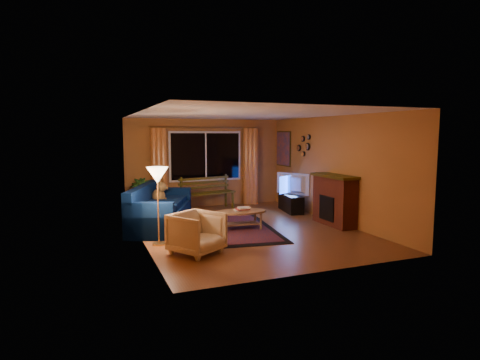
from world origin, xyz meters
name	(u,v)px	position (x,y,z in m)	size (l,w,h in m)	color
floor	(245,229)	(0.00, 0.00, -0.01)	(4.50, 6.00, 0.02)	brown
ceiling	(245,114)	(0.00, 0.00, 2.51)	(4.50, 6.00, 0.02)	white
wall_back	(205,163)	(0.00, 3.01, 1.25)	(4.50, 0.02, 2.50)	#BE7A3A
wall_left	(139,176)	(-2.26, 0.00, 1.25)	(0.02, 6.00, 2.50)	#BE7A3A
wall_right	(333,169)	(2.26, 0.00, 1.25)	(0.02, 6.00, 2.50)	#BE7A3A
window	(206,156)	(0.00, 2.94, 1.45)	(2.00, 0.02, 1.30)	black
curtain_rod	(206,128)	(0.00, 2.90, 2.25)	(0.03, 0.03, 3.20)	#BF8C3F
curtain_left	(159,169)	(-1.35, 2.88, 1.12)	(0.36, 0.36, 2.24)	orange
curtain_right	(250,167)	(1.35, 2.88, 1.12)	(0.36, 0.36, 2.24)	orange
bench	(208,202)	(-0.12, 2.41, 0.23)	(1.56, 0.46, 0.47)	#403608
potted_plant	(141,196)	(-1.88, 2.71, 0.46)	(0.51, 0.51, 0.92)	#235B1E
sofa	(161,207)	(-1.70, 0.79, 0.47)	(1.00, 2.32, 0.94)	#041439
dog	(159,192)	(-1.65, 1.31, 0.72)	(0.34, 0.47, 0.52)	olive
armchair	(197,231)	(-1.48, -1.39, 0.40)	(0.78, 0.73, 0.80)	beige
floor_lamp	(158,206)	(-2.00, -0.60, 0.73)	(0.24, 0.24, 1.47)	#BF8C3F
rug	(228,228)	(-0.34, 0.17, 0.01)	(1.94, 3.06, 0.02)	#621B10
coffee_table	(241,220)	(-0.09, 0.00, 0.20)	(1.12, 1.12, 0.41)	#A3784E
tv_console	(291,203)	(1.90, 1.39, 0.23)	(0.37, 1.10, 0.46)	black
television	(291,184)	(1.90, 1.39, 0.75)	(1.00, 0.13, 0.58)	black
fireplace	(335,201)	(2.05, -0.40, 0.55)	(0.40, 1.20, 1.10)	maroon
mirror_cluster	(303,145)	(2.21, 1.30, 1.80)	(0.06, 0.60, 0.56)	black
painting	(283,149)	(2.22, 2.45, 1.65)	(0.04, 0.76, 0.96)	#C95024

